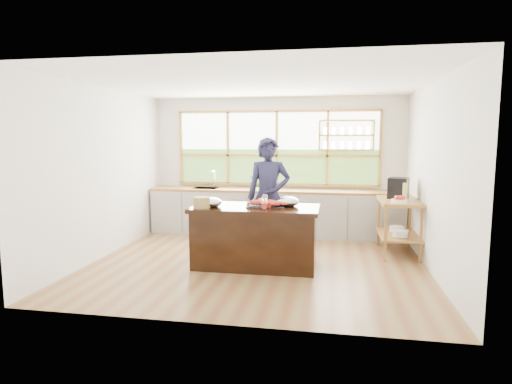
% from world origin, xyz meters
% --- Properties ---
extents(ground_plane, '(5.00, 5.00, 0.00)m').
position_xyz_m(ground_plane, '(0.00, 0.00, 0.00)').
color(ground_plane, olive).
extents(room_shell, '(5.02, 4.52, 2.71)m').
position_xyz_m(room_shell, '(0.02, 0.51, 1.75)').
color(room_shell, silver).
rests_on(room_shell, ground_plane).
extents(back_counter, '(4.90, 0.63, 0.90)m').
position_xyz_m(back_counter, '(-0.02, 1.94, 0.45)').
color(back_counter, '#ADA9A3').
rests_on(back_counter, ground_plane).
extents(right_shelf_unit, '(0.62, 1.10, 0.90)m').
position_xyz_m(right_shelf_unit, '(2.19, 0.89, 0.60)').
color(right_shelf_unit, olive).
rests_on(right_shelf_unit, ground_plane).
extents(island, '(1.85, 0.90, 0.90)m').
position_xyz_m(island, '(0.00, -0.20, 0.45)').
color(island, black).
rests_on(island, ground_plane).
extents(cook, '(0.76, 0.57, 1.91)m').
position_xyz_m(cook, '(0.10, 0.46, 0.95)').
color(cook, '#1C1B39').
rests_on(cook, ground_plane).
extents(potted_plant, '(0.17, 0.13, 0.29)m').
position_xyz_m(potted_plant, '(-0.43, 2.00, 1.04)').
color(potted_plant, slate).
rests_on(potted_plant, back_counter).
extents(cutting_board, '(0.43, 0.34, 0.01)m').
position_xyz_m(cutting_board, '(-0.26, 1.94, 0.91)').
color(cutting_board, '#60D245').
rests_on(cutting_board, back_counter).
extents(espresso_machine, '(0.39, 0.40, 0.34)m').
position_xyz_m(espresso_machine, '(2.19, 1.07, 1.07)').
color(espresso_machine, black).
rests_on(espresso_machine, right_shelf_unit).
extents(wine_bottle, '(0.09, 0.09, 0.30)m').
position_xyz_m(wine_bottle, '(2.24, 0.71, 1.05)').
color(wine_bottle, '#B7C15A').
rests_on(wine_bottle, right_shelf_unit).
extents(fruit_bowl, '(0.25, 0.25, 0.11)m').
position_xyz_m(fruit_bowl, '(2.14, 0.58, 0.94)').
color(fruit_bowl, white).
rests_on(fruit_bowl, right_shelf_unit).
extents(slate_board, '(0.61, 0.49, 0.02)m').
position_xyz_m(slate_board, '(0.14, -0.16, 0.91)').
color(slate_board, black).
rests_on(slate_board, island).
extents(lobster_pile, '(0.52, 0.48, 0.08)m').
position_xyz_m(lobster_pile, '(0.16, -0.19, 0.96)').
color(lobster_pile, red).
rests_on(lobster_pile, slate_board).
extents(mixing_bowl_left, '(0.30, 0.30, 0.14)m').
position_xyz_m(mixing_bowl_left, '(-0.63, -0.31, 0.96)').
color(mixing_bowl_left, silver).
rests_on(mixing_bowl_left, island).
extents(mixing_bowl_right, '(0.31, 0.31, 0.15)m').
position_xyz_m(mixing_bowl_right, '(0.47, -0.07, 0.97)').
color(mixing_bowl_right, silver).
rests_on(mixing_bowl_right, island).
extents(wine_glass, '(0.08, 0.08, 0.22)m').
position_xyz_m(wine_glass, '(0.18, -0.48, 1.06)').
color(wine_glass, white).
rests_on(wine_glass, island).
extents(wicker_basket, '(0.24, 0.24, 0.16)m').
position_xyz_m(wicker_basket, '(-0.74, -0.44, 0.98)').
color(wicker_basket, '#A98651').
rests_on(wicker_basket, island).
extents(parchment_roll, '(0.25, 0.29, 0.08)m').
position_xyz_m(parchment_roll, '(-0.72, 0.03, 0.94)').
color(parchment_roll, white).
rests_on(parchment_roll, island).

